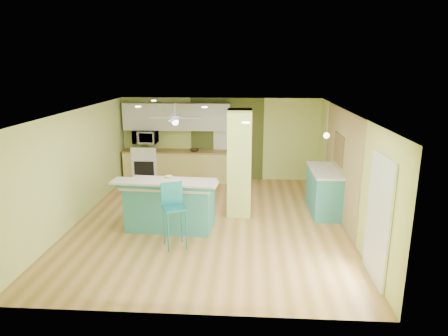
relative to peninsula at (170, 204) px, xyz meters
The scene contains 23 objects.
floor 1.06m from the peninsula, 25.76° to the left, with size 6.00×7.00×0.01m, color olive.
ceiling 2.17m from the peninsula, 25.76° to the left, with size 6.00×7.00×0.01m, color white.
wall_back 4.05m from the peninsula, 78.15° to the left, with size 6.00×0.01×2.50m, color #CCDB75.
wall_front 3.29m from the peninsula, 75.26° to the right, with size 6.00×0.01×2.50m, color #CCDB75.
wall_left 2.33m from the peninsula, 169.77° to the left, with size 0.01×7.00×2.50m, color #CCDB75.
wall_right 3.91m from the peninsula, ahead, with size 0.01×7.00×2.50m, color #CCDB75.
wood_panel 4.00m from the peninsula, 14.65° to the left, with size 0.02×3.40×2.50m, color #9C8559.
olive_accent 4.08m from the peninsula, 75.31° to the left, with size 2.20×0.02×2.50m, color #4A5321.
interior_door 4.01m from the peninsula, 75.20° to the left, with size 0.82×0.05×2.00m, color white.
french_door 4.27m from the peninsula, 26.70° to the right, with size 0.04×1.08×2.10m, color white.
column 1.86m from the peninsula, 31.36° to the left, with size 0.55×0.55×2.50m, color #C1D563.
kitchen_run 3.63m from the peninsula, 97.63° to the left, with size 3.25×0.63×0.94m.
stove 3.86m from the peninsula, 111.77° to the left, with size 0.76×0.66×1.08m.
upper_cabinets 4.00m from the peninsula, 97.39° to the left, with size 3.20×0.34×0.80m, color silver.
microwave 3.95m from the peninsula, 111.72° to the left, with size 0.70×0.48×0.39m, color white.
ceiling_fan 2.86m from the peninsula, 96.71° to the left, with size 1.41×1.41×0.61m.
pendant_lamp 3.89m from the peninsula, 18.27° to the left, with size 0.14×0.14×0.69m.
wall_decor 4.09m from the peninsula, 17.53° to the left, with size 0.03×0.90×0.70m, color brown.
peninsula is the anchor object (origin of this frame).
bar_stool 0.97m from the peninsula, 74.72° to the right, with size 0.56×0.56×1.28m.
side_counter 3.72m from the peninsula, 19.18° to the left, with size 0.69×1.63×1.05m.
fruit_bowl 3.56m from the peninsula, 89.13° to the left, with size 0.28×0.28×0.07m, color #332014.
canister 0.55m from the peninsula, 162.37° to the right, with size 0.16×0.16×0.16m, color yellow.
Camera 1 is at (0.85, -8.47, 3.49)m, focal length 32.00 mm.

